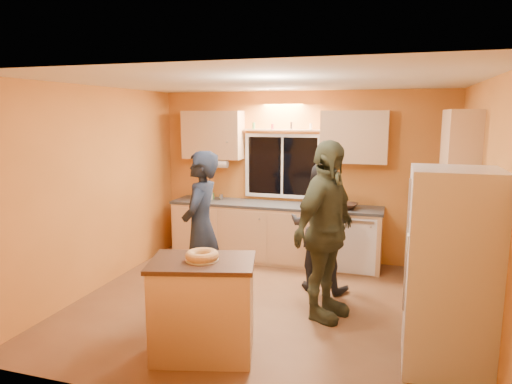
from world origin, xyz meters
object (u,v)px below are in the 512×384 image
(refrigerator, at_px, (450,272))
(person_left, at_px, (201,228))
(person_center, at_px, (320,227))
(island, at_px, (203,307))
(person_right, at_px, (326,231))

(refrigerator, xyz_separation_m, person_left, (-2.67, 0.72, 0.02))
(person_center, bearing_deg, person_left, 41.63)
(island, xyz_separation_m, person_center, (0.77, 1.96, 0.36))
(refrigerator, bearing_deg, island, -169.18)
(person_left, height_order, person_center, person_left)
(island, height_order, person_right, person_right)
(island, bearing_deg, person_left, 99.43)
(person_left, height_order, person_right, person_right)
(person_left, bearing_deg, refrigerator, 70.22)
(person_center, bearing_deg, person_right, 111.92)
(person_left, bearing_deg, person_center, 118.35)
(refrigerator, xyz_separation_m, island, (-2.15, -0.41, -0.43))
(refrigerator, relative_size, island, 1.65)
(person_left, xyz_separation_m, person_center, (1.28, 0.83, -0.09))
(island, xyz_separation_m, person_left, (-0.51, 1.13, 0.45))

